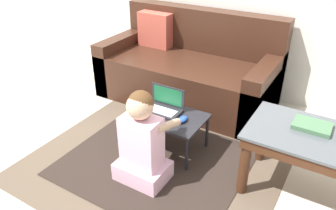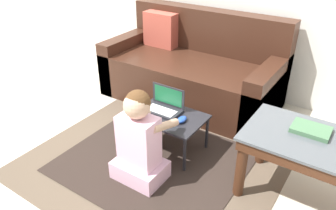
# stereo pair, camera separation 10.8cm
# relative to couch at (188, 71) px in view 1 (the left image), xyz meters

# --- Properties ---
(ground_plane) EXTENTS (16.00, 16.00, 0.00)m
(ground_plane) POSITION_rel_couch_xyz_m (0.22, -1.00, -0.30)
(ground_plane) COLOR beige
(area_rug) EXTENTS (1.83, 1.62, 0.01)m
(area_rug) POSITION_rel_couch_xyz_m (0.30, -1.08, -0.30)
(area_rug) COLOR brown
(area_rug) RESTS_ON ground_plane
(couch) EXTENTS (1.73, 0.85, 0.87)m
(couch) POSITION_rel_couch_xyz_m (0.00, 0.00, 0.00)
(couch) COLOR #381E14
(couch) RESTS_ON ground_plane
(coffee_table) EXTENTS (0.84, 0.53, 0.47)m
(coffee_table) POSITION_rel_couch_xyz_m (1.34, -0.83, 0.09)
(coffee_table) COLOR #4C5156
(coffee_table) RESTS_ON ground_plane
(laptop_desk) EXTENTS (0.55, 0.39, 0.31)m
(laptop_desk) POSITION_rel_couch_xyz_m (0.30, -0.88, -0.02)
(laptop_desk) COLOR black
(laptop_desk) RESTS_ON ground_plane
(laptop) EXTENTS (0.30, 0.18, 0.19)m
(laptop) POSITION_rel_couch_xyz_m (0.22, -0.83, 0.04)
(laptop) COLOR #232328
(laptop) RESTS_ON laptop_desk
(computer_mouse) EXTENTS (0.06, 0.10, 0.04)m
(computer_mouse) POSITION_rel_couch_xyz_m (0.43, -0.89, 0.03)
(computer_mouse) COLOR #234CB2
(computer_mouse) RESTS_ON laptop_desk
(person_seated) EXTENTS (0.36, 0.41, 0.70)m
(person_seated) POSITION_rel_couch_xyz_m (0.32, -1.28, 0.02)
(person_seated) COLOR #E5B2CC
(person_seated) RESTS_ON ground_plane
(book_on_table) EXTENTS (0.23, 0.17, 0.03)m
(book_on_table) POSITION_rel_couch_xyz_m (1.29, -0.76, 0.19)
(book_on_table) COLOR #47704C
(book_on_table) RESTS_ON coffee_table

